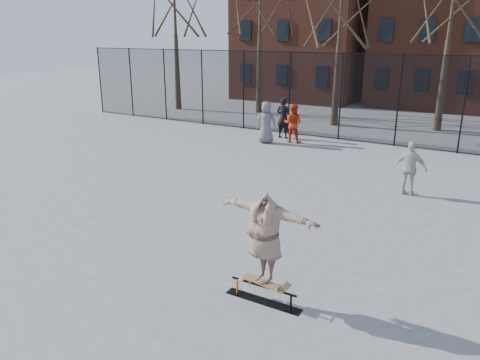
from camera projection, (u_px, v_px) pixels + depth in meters
The scene contains 10 objects.
ground at pixel (204, 251), 10.80m from camera, with size 100.00×100.00×0.00m, color slate.
skate_rail at pixel (263, 295), 8.72m from camera, with size 1.53×0.23×0.34m.
skateboard at pixel (264, 283), 8.63m from camera, with size 0.90×0.22×0.11m, color olive, non-canonical shape.
skater at pixel (265, 239), 8.36m from camera, with size 2.08×0.57×1.69m, color #553D9A.
bystander_grey at pixel (266, 122), 21.19m from camera, with size 0.92×0.60×1.89m, color #5D5D62.
bystander_black at pixel (283, 118), 22.21m from camera, with size 0.70×0.46×1.92m, color black.
bystander_red at pixel (293, 123), 21.33m from camera, with size 0.85×0.66×1.75m, color red.
bystander_white at pixel (410, 168), 14.33m from camera, with size 0.99×0.41×1.69m, color #BCB9AE.
fence at pixel (371, 98), 20.84m from camera, with size 34.03×0.07×4.00m.
rowhouses at pixel (445, 13), 29.93m from camera, with size 29.00×7.00×13.00m.
Camera 1 is at (5.75, -8.00, 4.79)m, focal length 35.00 mm.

